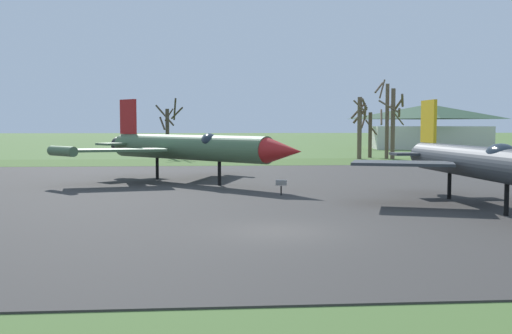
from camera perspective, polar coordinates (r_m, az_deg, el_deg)
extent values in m
plane|color=#4C6B33|center=(21.69, 2.27, -6.35)|extent=(600.00, 600.00, 0.00)
cube|color=#383533|center=(34.80, -0.31, -2.38)|extent=(96.80, 44.35, 0.05)
cube|color=#44612A|center=(62.83, -2.19, 0.47)|extent=(156.80, 12.00, 0.06)
cylinder|color=#4C6B47|center=(40.48, -6.75, 1.90)|extent=(11.25, 11.93, 1.70)
cone|color=#B21E1E|center=(34.38, 2.71, 1.56)|extent=(2.93, 2.99, 1.56)
cylinder|color=black|center=(46.59, -12.93, 2.10)|extent=(1.51, 1.49, 1.19)
ellipsoid|color=#19232D|center=(38.77, -4.56, 2.52)|extent=(1.10, 2.08, 1.04)
cube|color=#4C6B47|center=(39.87, -13.44, 1.61)|extent=(6.91, 3.89, 0.16)
cube|color=#4C6B47|center=(44.97, -4.73, 1.96)|extent=(4.31, 6.98, 0.16)
cylinder|color=#4C6B47|center=(39.01, -18.23, 1.46)|extent=(2.31, 2.42, 0.63)
cylinder|color=#4C6B47|center=(47.94, -2.67, 2.10)|extent=(2.31, 2.42, 0.63)
cube|color=#B21E1E|center=(45.76, -12.27, 4.78)|extent=(1.41, 1.50, 2.61)
cube|color=#4C6B47|center=(44.85, -13.60, 2.18)|extent=(2.65, 2.62, 0.16)
cube|color=#4C6B47|center=(46.48, -10.70, 2.28)|extent=(2.65, 2.62, 0.16)
cylinder|color=black|center=(38.19, -3.56, -0.67)|extent=(0.23, 0.23, 1.58)
cylinder|color=black|center=(43.07, -9.53, -0.19)|extent=(0.23, 0.23, 1.58)
cylinder|color=black|center=(32.71, 2.45, -2.34)|extent=(0.08, 0.08, 0.57)
cube|color=white|center=(32.67, 2.45, -1.53)|extent=(0.65, 0.39, 0.34)
cylinder|color=#33383D|center=(29.87, 20.49, 0.45)|extent=(1.76, 13.18, 1.52)
cylinder|color=black|center=(36.17, 15.71, 1.12)|extent=(1.08, 0.85, 1.06)
ellipsoid|color=#19232D|center=(27.76, 22.64, 1.00)|extent=(1.15, 2.17, 1.08)
cube|color=#33383D|center=(29.78, 13.97, 0.35)|extent=(5.41, 4.06, 0.14)
cube|color=yellow|center=(35.21, 16.35, 4.26)|extent=(0.22, 1.94, 2.44)
cube|color=#33383D|center=(34.79, 14.48, 1.23)|extent=(1.81, 1.45, 0.14)
cube|color=#33383D|center=(35.68, 18.09, 1.22)|extent=(1.81, 1.45, 0.14)
cylinder|color=black|center=(27.44, 23.07, -2.99)|extent=(0.20, 0.20, 1.42)
cylinder|color=black|center=(32.60, 18.20, -1.81)|extent=(0.20, 0.20, 1.42)
cylinder|color=#42382D|center=(72.39, -8.57, 3.23)|extent=(0.45, 0.45, 5.96)
cylinder|color=#42382D|center=(71.36, -8.81, 4.96)|extent=(2.31, 0.66, 2.56)
cylinder|color=#42382D|center=(72.88, -8.42, 5.01)|extent=(1.17, 0.55, 1.56)
cylinder|color=#42382D|center=(72.51, -7.86, 5.56)|extent=(0.56, 2.04, 2.65)
cylinder|color=#42382D|center=(73.05, -7.66, 5.19)|extent=(1.65, 2.45, 1.46)
cylinder|color=#42382D|center=(72.12, -9.05, 4.19)|extent=(0.89, 1.39, 1.60)
cylinder|color=brown|center=(69.25, 9.98, 3.70)|extent=(0.51, 0.51, 7.21)
cylinder|color=brown|center=(70.06, 9.86, 5.39)|extent=(1.81, 0.31, 1.96)
cylinder|color=brown|center=(69.30, 10.51, 5.23)|extent=(0.54, 1.46, 1.74)
cylinder|color=brown|center=(69.05, 10.45, 5.98)|extent=(1.03, 1.19, 1.39)
cylinder|color=brown|center=(68.62, 9.98, 5.83)|extent=(1.45, 0.63, 1.41)
cylinder|color=brown|center=(70.03, 10.04, 4.97)|extent=(1.76, 0.82, 2.05)
cylinder|color=brown|center=(73.75, 10.98, 3.06)|extent=(0.45, 0.45, 5.56)
cylinder|color=brown|center=(73.90, 10.30, 4.18)|extent=(1.02, 1.86, 1.29)
cylinder|color=brown|center=(73.31, 10.25, 5.19)|extent=(0.59, 2.23, 1.19)
cylinder|color=brown|center=(73.07, 11.09, 3.78)|extent=(1.53, 0.33, 1.92)
cylinder|color=brown|center=(70.52, 12.56, 4.31)|extent=(0.43, 0.43, 8.78)
cylinder|color=brown|center=(70.92, 12.11, 7.40)|extent=(1.10, 1.26, 2.28)
cylinder|color=brown|center=(71.06, 11.81, 7.52)|extent=(1.57, 1.88, 1.40)
cylinder|color=brown|center=(69.43, 12.71, 5.75)|extent=(2.37, 0.58, 1.53)
cylinder|color=brown|center=(69.88, 13.57, 4.65)|extent=(2.13, 2.12, 1.74)
cylinder|color=brown|center=(70.79, 13.09, 6.25)|extent=(0.23, 1.45, 1.73)
cylinder|color=brown|center=(70.31, 13.10, 4.07)|extent=(0.49, 0.49, 8.22)
cylinder|color=brown|center=(70.33, 13.98, 6.27)|extent=(1.01, 2.15, 1.47)
cylinder|color=brown|center=(70.28, 12.03, 4.75)|extent=(0.96, 2.73, 1.89)
cylinder|color=brown|center=(70.33, 13.69, 5.13)|extent=(0.71, 1.52, 1.05)
cylinder|color=brown|center=(70.75, 13.60, 5.89)|extent=(0.69, 1.55, 1.33)
cube|color=beige|center=(105.59, 16.32, 2.76)|extent=(20.32, 14.32, 3.82)
pyramid|color=#38563D|center=(105.60, 16.37, 5.17)|extent=(21.34, 15.04, 2.52)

